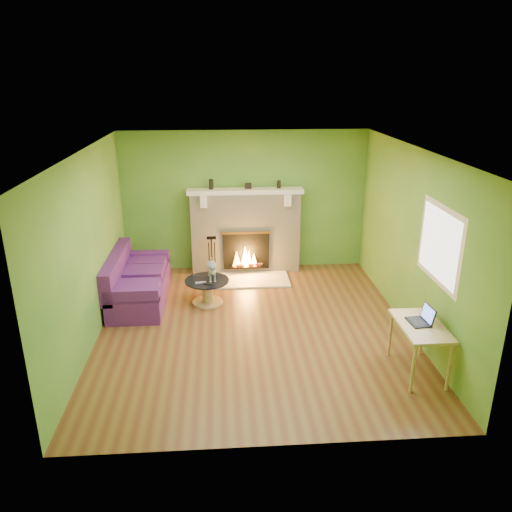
# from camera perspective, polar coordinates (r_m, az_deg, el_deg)

# --- Properties ---
(floor) EXTENTS (5.00, 5.00, 0.00)m
(floor) POSITION_cam_1_polar(r_m,az_deg,el_deg) (7.46, -0.21, -8.19)
(floor) COLOR brown
(floor) RESTS_ON ground
(ceiling) EXTENTS (5.00, 5.00, 0.00)m
(ceiling) POSITION_cam_1_polar(r_m,az_deg,el_deg) (6.63, -0.24, 12.00)
(ceiling) COLOR white
(ceiling) RESTS_ON wall_back
(wall_back) EXTENTS (5.00, 0.00, 5.00)m
(wall_back) POSITION_cam_1_polar(r_m,az_deg,el_deg) (9.33, -1.29, 6.26)
(wall_back) COLOR #448029
(wall_back) RESTS_ON floor
(wall_front) EXTENTS (5.00, 0.00, 5.00)m
(wall_front) POSITION_cam_1_polar(r_m,az_deg,el_deg) (4.65, 1.92, -8.69)
(wall_front) COLOR #448029
(wall_front) RESTS_ON floor
(wall_left) EXTENTS (0.00, 5.00, 5.00)m
(wall_left) POSITION_cam_1_polar(r_m,az_deg,el_deg) (7.15, -18.53, 0.82)
(wall_left) COLOR #448029
(wall_left) RESTS_ON floor
(wall_right) EXTENTS (0.00, 5.00, 5.00)m
(wall_right) POSITION_cam_1_polar(r_m,az_deg,el_deg) (7.43, 17.37, 1.65)
(wall_right) COLOR #448029
(wall_right) RESTS_ON floor
(window_frame) EXTENTS (0.00, 1.20, 1.20)m
(window_frame) POSITION_cam_1_polar(r_m,az_deg,el_deg) (6.56, 20.26, 1.21)
(window_frame) COLOR silver
(window_frame) RESTS_ON wall_right
(window_pane) EXTENTS (0.00, 1.06, 1.06)m
(window_pane) POSITION_cam_1_polar(r_m,az_deg,el_deg) (6.56, 20.20, 1.21)
(window_pane) COLOR white
(window_pane) RESTS_ON wall_right
(fireplace) EXTENTS (2.10, 0.46, 1.58)m
(fireplace) POSITION_cam_1_polar(r_m,az_deg,el_deg) (9.29, -1.21, 2.83)
(fireplace) COLOR #BEB69D
(fireplace) RESTS_ON floor
(hearth) EXTENTS (1.50, 0.75, 0.03)m
(hearth) POSITION_cam_1_polar(r_m,az_deg,el_deg) (9.07, -1.00, -2.71)
(hearth) COLOR beige
(hearth) RESTS_ON floor
(mantel) EXTENTS (2.10, 0.28, 0.08)m
(mantel) POSITION_cam_1_polar(r_m,az_deg,el_deg) (9.08, -1.23, 7.42)
(mantel) COLOR white
(mantel) RESTS_ON fireplace
(sofa) EXTENTS (0.86, 1.81, 0.81)m
(sofa) POSITION_cam_1_polar(r_m,az_deg,el_deg) (8.40, -13.51, -3.00)
(sofa) COLOR #49195F
(sofa) RESTS_ON floor
(coffee_table) EXTENTS (0.71, 0.71, 0.40)m
(coffee_table) POSITION_cam_1_polar(r_m,az_deg,el_deg) (8.16, -5.58, -3.85)
(coffee_table) COLOR tan
(coffee_table) RESTS_ON floor
(desk) EXTENTS (0.52, 0.90, 0.67)m
(desk) POSITION_cam_1_polar(r_m,az_deg,el_deg) (6.47, 18.29, -8.09)
(desk) COLOR tan
(desk) RESTS_ON floor
(cat) EXTENTS (0.25, 0.57, 0.35)m
(cat) POSITION_cam_1_polar(r_m,az_deg,el_deg) (8.07, -5.09, -1.45)
(cat) COLOR slate
(cat) RESTS_ON coffee_table
(remote_silver) EXTENTS (0.17, 0.07, 0.02)m
(remote_silver) POSITION_cam_1_polar(r_m,az_deg,el_deg) (7.98, -6.36, -3.03)
(remote_silver) COLOR gray
(remote_silver) RESTS_ON coffee_table
(remote_black) EXTENTS (0.16, 0.10, 0.02)m
(remote_black) POSITION_cam_1_polar(r_m,az_deg,el_deg) (7.92, -5.50, -3.19)
(remote_black) COLOR black
(remote_black) RESTS_ON coffee_table
(laptop) EXTENTS (0.28, 0.32, 0.22)m
(laptop) POSITION_cam_1_polar(r_m,az_deg,el_deg) (6.42, 18.15, -6.39)
(laptop) COLOR black
(laptop) RESTS_ON desk
(fire_tools) EXTENTS (0.21, 0.21, 0.78)m
(fire_tools) POSITION_cam_1_polar(r_m,az_deg,el_deg) (9.05, -5.05, -0.08)
(fire_tools) COLOR black
(fire_tools) RESTS_ON hearth
(mantel_vase_left) EXTENTS (0.08, 0.08, 0.18)m
(mantel_vase_left) POSITION_cam_1_polar(r_m,az_deg,el_deg) (9.07, -5.15, 8.18)
(mantel_vase_left) COLOR black
(mantel_vase_left) RESTS_ON mantel
(mantel_vase_right) EXTENTS (0.07, 0.07, 0.14)m
(mantel_vase_right) POSITION_cam_1_polar(r_m,az_deg,el_deg) (9.13, 2.62, 8.19)
(mantel_vase_right) COLOR black
(mantel_vase_right) RESTS_ON mantel
(mantel_box) EXTENTS (0.12, 0.08, 0.10)m
(mantel_box) POSITION_cam_1_polar(r_m,az_deg,el_deg) (9.09, -0.91, 8.02)
(mantel_box) COLOR black
(mantel_box) RESTS_ON mantel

